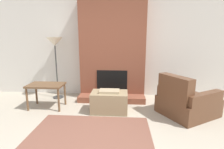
% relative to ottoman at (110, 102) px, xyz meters
% --- Properties ---
extents(wall_back, '(7.75, 0.06, 2.60)m').
position_rel_ottoman_xyz_m(wall_back, '(-0.00, 1.21, 1.07)').
color(wall_back, silver).
rests_on(wall_back, ground_plane).
extents(fireplace, '(1.66, 0.75, 2.60)m').
position_rel_ottoman_xyz_m(fireplace, '(-0.00, 0.97, 1.01)').
color(fireplace, brown).
rests_on(fireplace, ground_plane).
extents(ottoman, '(0.77, 0.47, 0.49)m').
position_rel_ottoman_xyz_m(ottoman, '(0.00, 0.00, 0.00)').
color(ottoman, '#998460').
rests_on(ottoman, ground_plane).
extents(armchair, '(1.32, 1.28, 0.86)m').
position_rel_ottoman_xyz_m(armchair, '(1.56, -0.04, 0.03)').
color(armchair, brown).
rests_on(armchair, ground_plane).
extents(side_table, '(0.78, 0.49, 0.55)m').
position_rel_ottoman_xyz_m(side_table, '(-1.44, 0.13, 0.25)').
color(side_table, brown).
rests_on(side_table, ground_plane).
extents(floor_lamp_left, '(0.40, 0.40, 1.58)m').
position_rel_ottoman_xyz_m(floor_lamp_left, '(-1.45, 0.81, 1.17)').
color(floor_lamp_left, '#333333').
rests_on(floor_lamp_left, ground_plane).
extents(area_rug, '(2.01, 1.55, 0.01)m').
position_rel_ottoman_xyz_m(area_rug, '(-0.25, -1.05, -0.22)').
color(area_rug, brown).
rests_on(area_rug, ground_plane).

